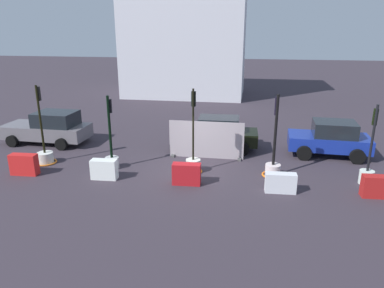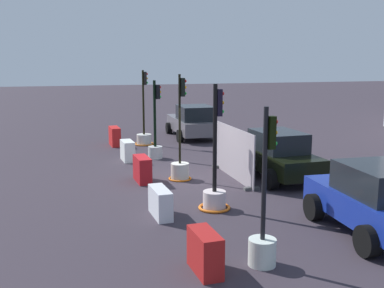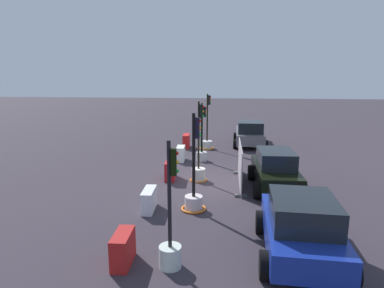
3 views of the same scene
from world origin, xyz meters
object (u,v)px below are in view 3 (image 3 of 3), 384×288
traffic_light_1 (202,149)px  construction_barrier_1 (181,154)px  car_blue_estate (301,227)px  traffic_light_2 (199,169)px  traffic_light_3 (194,194)px  construction_barrier_0 (186,141)px  construction_barrier_2 (171,170)px  car_black_sedan (275,170)px  traffic_light_0 (207,141)px  construction_barrier_3 (149,200)px  car_grey_saloon (250,133)px  construction_barrier_4 (123,249)px  traffic_light_4 (170,244)px

traffic_light_1 → construction_barrier_1: (0.12, -1.20, -0.28)m
construction_barrier_1 → car_blue_estate: size_ratio=0.28×
traffic_light_2 → traffic_light_3: (3.39, 0.12, 0.03)m
construction_barrier_0 → construction_barrier_2: size_ratio=1.01×
traffic_light_1 → construction_barrier_1: bearing=-84.2°
construction_barrier_2 → car_black_sedan: 4.73m
traffic_light_0 → construction_barrier_2: 7.00m
traffic_light_3 → traffic_light_2: bearing=-178.0°
construction_barrier_0 → car_black_sedan: 9.18m
construction_barrier_3 → car_black_sedan: size_ratio=0.29×
construction_barrier_2 → car_grey_saloon: size_ratio=0.25×
traffic_light_2 → traffic_light_3: 3.39m
car_black_sedan → car_grey_saloon: bearing=-177.1°
traffic_light_3 → construction_barrier_2: bearing=-157.3°
construction_barrier_1 → car_grey_saloon: bearing=139.0°
construction_barrier_0 → car_grey_saloon: size_ratio=0.25×
construction_barrier_3 → traffic_light_2: bearing=157.7°
traffic_light_2 → construction_barrier_3: bearing=-22.3°
traffic_light_3 → traffic_light_1: bearing=-177.9°
traffic_light_0 → car_blue_estate: traffic_light_0 is taller
traffic_light_0 → construction_barrier_0: bearing=-95.0°
construction_barrier_4 → construction_barrier_1: bearing=-179.9°
construction_barrier_3 → car_blue_estate: 5.40m
traffic_light_0 → construction_barrier_0: traffic_light_0 is taller
traffic_light_1 → car_grey_saloon: (-4.70, 2.99, 0.15)m
traffic_light_2 → construction_barrier_0: (-7.06, -1.45, -0.11)m
traffic_light_0 → construction_barrier_4: bearing=-5.2°
construction_barrier_4 → traffic_light_1: bearing=173.7°
construction_barrier_2 → construction_barrier_4: (7.11, 0.00, -0.02)m
construction_barrier_1 → construction_barrier_4: size_ratio=1.05×
construction_barrier_0 → construction_barrier_3: construction_barrier_0 is taller
construction_barrier_1 → car_black_sedan: car_black_sedan is taller
traffic_light_3 → construction_barrier_4: 3.94m
traffic_light_4 → car_black_sedan: 7.15m
car_blue_estate → traffic_light_3: bearing=-132.4°
construction_barrier_3 → car_black_sedan: 5.58m
construction_barrier_2 → traffic_light_3: bearing=22.7°
construction_barrier_0 → car_blue_estate: bearing=19.4°
construction_barrier_2 → construction_barrier_3: 3.66m
traffic_light_0 → car_blue_estate: 13.56m
traffic_light_3 → construction_barrier_1: 7.06m
construction_barrier_1 → car_black_sedan: size_ratio=0.27×
traffic_light_2 → construction_barrier_1: bearing=-159.2°
traffic_light_4 → construction_barrier_3: traffic_light_4 is taller
construction_barrier_4 → construction_barrier_3: bearing=-177.4°
traffic_light_1 → construction_barrier_2: size_ratio=2.86×
traffic_light_2 → car_black_sedan: 3.42m
traffic_light_2 → traffic_light_4: traffic_light_2 is taller
traffic_light_2 → construction_barrier_4: (7.05, -1.32, -0.14)m
construction_barrier_2 → car_blue_estate: size_ratio=0.29×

